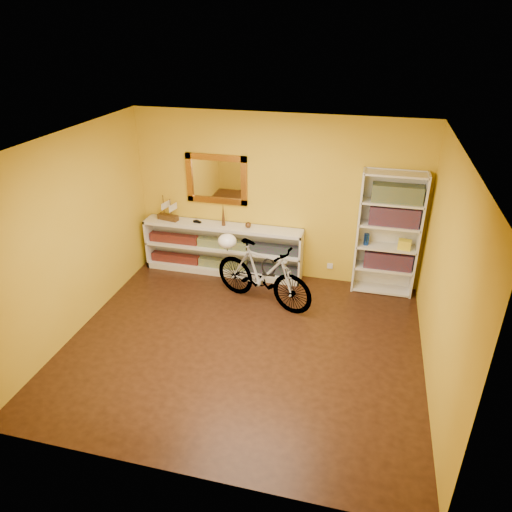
% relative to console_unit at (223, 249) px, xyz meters
% --- Properties ---
extents(floor, '(4.50, 4.00, 0.01)m').
position_rel_console_unit_xyz_m(floor, '(0.84, -1.81, -0.43)').
color(floor, black).
rests_on(floor, ground).
extents(ceiling, '(4.50, 4.00, 0.01)m').
position_rel_console_unit_xyz_m(ceiling, '(0.84, -1.81, 2.18)').
color(ceiling, silver).
rests_on(ceiling, ground).
extents(back_wall, '(4.50, 0.01, 2.60)m').
position_rel_console_unit_xyz_m(back_wall, '(0.84, 0.19, 0.88)').
color(back_wall, gold).
rests_on(back_wall, ground).
extents(left_wall, '(0.01, 4.00, 2.60)m').
position_rel_console_unit_xyz_m(left_wall, '(-1.42, -1.81, 0.88)').
color(left_wall, gold).
rests_on(left_wall, ground).
extents(right_wall, '(0.01, 4.00, 2.60)m').
position_rel_console_unit_xyz_m(right_wall, '(3.09, -1.81, 0.88)').
color(right_wall, gold).
rests_on(right_wall, ground).
extents(gilt_mirror, '(0.98, 0.06, 0.78)m').
position_rel_console_unit_xyz_m(gilt_mirror, '(-0.11, 0.15, 1.12)').
color(gilt_mirror, '#975B1B').
rests_on(gilt_mirror, back_wall).
extents(wall_socket, '(0.09, 0.02, 0.09)m').
position_rel_console_unit_xyz_m(wall_socket, '(1.74, 0.17, -0.17)').
color(wall_socket, silver).
rests_on(wall_socket, back_wall).
extents(console_unit, '(2.60, 0.35, 0.85)m').
position_rel_console_unit_xyz_m(console_unit, '(0.00, 0.00, 0.00)').
color(console_unit, silver).
rests_on(console_unit, floor).
extents(cd_row_lower, '(2.50, 0.13, 0.14)m').
position_rel_console_unit_xyz_m(cd_row_lower, '(0.00, -0.02, -0.26)').
color(cd_row_lower, black).
rests_on(cd_row_lower, console_unit).
extents(cd_row_upper, '(2.50, 0.13, 0.14)m').
position_rel_console_unit_xyz_m(cd_row_upper, '(0.00, -0.02, 0.11)').
color(cd_row_upper, navy).
rests_on(cd_row_upper, console_unit).
extents(model_ship, '(0.37, 0.20, 0.42)m').
position_rel_console_unit_xyz_m(model_ship, '(-0.92, 0.00, 0.63)').
color(model_ship, '#3C2610').
rests_on(model_ship, console_unit).
extents(toy_car, '(0.00, 0.01, 0.00)m').
position_rel_console_unit_xyz_m(toy_car, '(-0.42, 0.00, 0.43)').
color(toy_car, black).
rests_on(toy_car, console_unit).
extents(bronze_ornament, '(0.06, 0.06, 0.37)m').
position_rel_console_unit_xyz_m(bronze_ornament, '(0.03, 0.00, 0.61)').
color(bronze_ornament, '#53331C').
rests_on(bronze_ornament, console_unit).
extents(decorative_orb, '(0.09, 0.09, 0.09)m').
position_rel_console_unit_xyz_m(decorative_orb, '(0.43, 0.00, 0.47)').
color(decorative_orb, '#53331C').
rests_on(decorative_orb, console_unit).
extents(bookcase, '(0.90, 0.30, 1.90)m').
position_rel_console_unit_xyz_m(bookcase, '(2.55, 0.03, 0.52)').
color(bookcase, silver).
rests_on(bookcase, floor).
extents(book_row_a, '(0.70, 0.22, 0.26)m').
position_rel_console_unit_xyz_m(book_row_a, '(2.60, 0.03, 0.12)').
color(book_row_a, maroon).
rests_on(book_row_a, bookcase).
extents(book_row_b, '(0.70, 0.22, 0.28)m').
position_rel_console_unit_xyz_m(book_row_b, '(2.60, 0.03, 0.83)').
color(book_row_b, maroon).
rests_on(book_row_b, bookcase).
extents(book_row_c, '(0.70, 0.22, 0.25)m').
position_rel_console_unit_xyz_m(book_row_c, '(2.60, 0.03, 1.16)').
color(book_row_c, navy).
rests_on(book_row_c, bookcase).
extents(travel_mug, '(0.08, 0.08, 0.18)m').
position_rel_console_unit_xyz_m(travel_mug, '(2.25, 0.01, 0.43)').
color(travel_mug, '#163897').
rests_on(travel_mug, bookcase).
extents(red_tin, '(0.16, 0.16, 0.16)m').
position_rel_console_unit_xyz_m(red_tin, '(2.35, 0.06, 1.12)').
color(red_tin, maroon).
rests_on(red_tin, bookcase).
extents(yellow_bag, '(0.20, 0.14, 0.14)m').
position_rel_console_unit_xyz_m(yellow_bag, '(2.80, -0.01, 0.41)').
color(yellow_bag, yellow).
rests_on(yellow_bag, bookcase).
extents(bicycle, '(0.94, 1.69, 0.97)m').
position_rel_console_unit_xyz_m(bicycle, '(0.85, -0.76, 0.06)').
color(bicycle, silver).
rests_on(bicycle, floor).
extents(helmet, '(0.28, 0.27, 0.21)m').
position_rel_console_unit_xyz_m(helmet, '(0.26, -0.55, 0.43)').
color(helmet, white).
rests_on(helmet, bicycle).
extents(u_lock, '(0.21, 0.02, 0.21)m').
position_rel_console_unit_xyz_m(u_lock, '(0.94, -0.79, 0.20)').
color(u_lock, black).
rests_on(u_lock, bicycle).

